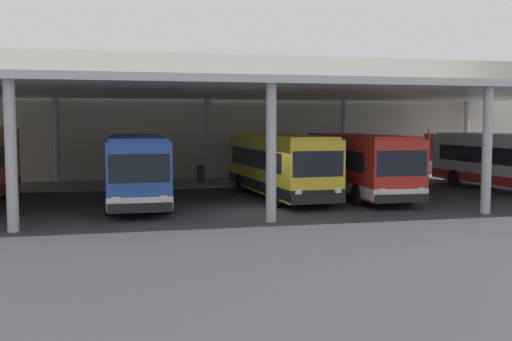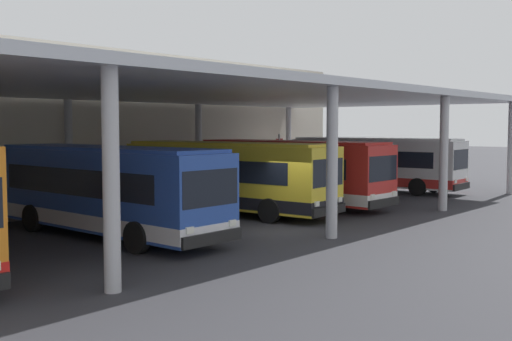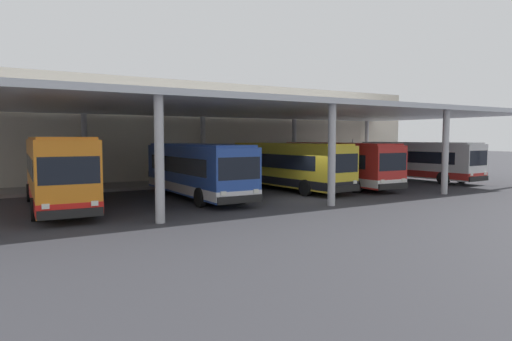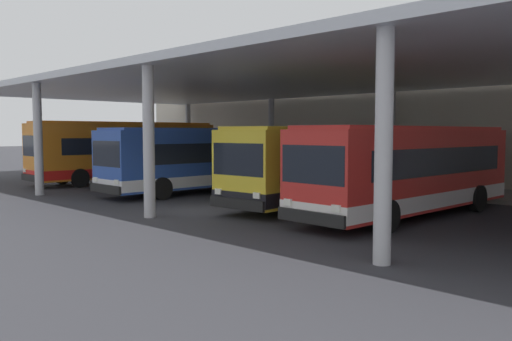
{
  "view_description": "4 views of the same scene",
  "coord_description": "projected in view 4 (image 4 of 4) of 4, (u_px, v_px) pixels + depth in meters",
  "views": [
    {
      "loc": [
        -5.71,
        -24.35,
        3.8
      ],
      "look_at": [
        0.73,
        3.16,
        1.51
      ],
      "focal_mm": 41.87,
      "sensor_mm": 36.0,
      "label": 1
    },
    {
      "loc": [
        -18.02,
        -14.34,
        3.89
      ],
      "look_at": [
        4.98,
        5.17,
        1.73
      ],
      "focal_mm": 43.65,
      "sensor_mm": 36.0,
      "label": 2
    },
    {
      "loc": [
        -15.39,
        -20.31,
        3.54
      ],
      "look_at": [
        -1.16,
        3.17,
        1.52
      ],
      "focal_mm": 31.47,
      "sensor_mm": 36.0,
      "label": 3
    },
    {
      "loc": [
        15.47,
        -12.73,
        2.97
      ],
      "look_at": [
        0.72,
        2.03,
        1.44
      ],
      "focal_mm": 36.85,
      "sensor_mm": 36.0,
      "label": 4
    }
  ],
  "objects": [
    {
      "name": "bus_far_bay",
      "position": [
        409.0,
        170.0,
        18.43
      ],
      "size": [
        2.94,
        10.6,
        3.17
      ],
      "color": "red",
      "rests_on": "ground"
    },
    {
      "name": "bench_waiting",
      "position": [
        313.0,
        171.0,
        31.37
      ],
      "size": [
        1.8,
        0.45,
        0.92
      ],
      "color": "#383D47",
      "rests_on": "platform_kerb"
    },
    {
      "name": "trash_bin",
      "position": [
        360.0,
        174.0,
        28.75
      ],
      "size": [
        0.52,
        0.52,
        0.98
      ],
      "color": "#33383D",
      "rests_on": "platform_kerb"
    },
    {
      "name": "bus_nearest_bay",
      "position": [
        127.0,
        151.0,
        31.49
      ],
      "size": [
        3.11,
        11.44,
        3.57
      ],
      "color": "orange",
      "rests_on": "ground"
    },
    {
      "name": "platform_kerb",
      "position": [
        373.0,
        186.0,
        28.38
      ],
      "size": [
        42.0,
        4.5,
        0.18
      ],
      "primitive_type": "cube",
      "color": "gray",
      "rests_on": "ground"
    },
    {
      "name": "bus_second_bay",
      "position": [
        202.0,
        159.0,
        26.05
      ],
      "size": [
        2.78,
        10.55,
        3.17
      ],
      "color": "#284CA8",
      "rests_on": "ground"
    },
    {
      "name": "station_building_facade",
      "position": [
        405.0,
        112.0,
        30.38
      ],
      "size": [
        48.0,
        1.6,
        8.22
      ],
      "primitive_type": "cube",
      "color": "beige",
      "rests_on": "ground"
    },
    {
      "name": "canopy_shelter",
      "position": [
        299.0,
        81.0,
        23.59
      ],
      "size": [
        40.0,
        17.0,
        5.55
      ],
      "color": "silver",
      "rests_on": "ground"
    },
    {
      "name": "ground_plane",
      "position": [
        205.0,
        210.0,
        20.1
      ],
      "size": [
        200.0,
        200.0,
        0.0
      ],
      "primitive_type": "plane",
      "color": "#333338"
    },
    {
      "name": "bus_middle_bay",
      "position": [
        325.0,
        164.0,
        21.61
      ],
      "size": [
        3.15,
        10.66,
        3.17
      ],
      "color": "yellow",
      "rests_on": "ground"
    }
  ]
}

